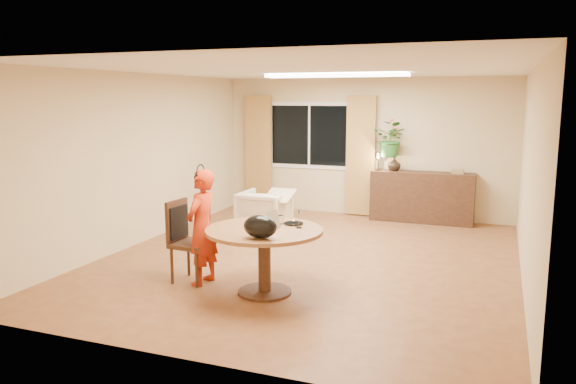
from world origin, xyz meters
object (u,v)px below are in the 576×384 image
(dining_chair, at_px, (192,242))
(child, at_px, (202,227))
(dining_table, at_px, (264,243))
(armchair, at_px, (264,212))
(sideboard, at_px, (422,197))

(dining_chair, distance_m, child, 0.25)
(dining_table, distance_m, child, 0.84)
(dining_table, relative_size, child, 0.96)
(armchair, bearing_deg, dining_chair, 94.33)
(dining_table, bearing_deg, dining_chair, 175.84)
(armchair, bearing_deg, child, 97.62)
(dining_table, distance_m, dining_chair, 1.00)
(dining_table, bearing_deg, armchair, 113.17)
(child, height_order, armchair, child)
(dining_table, relative_size, dining_chair, 1.34)
(dining_table, height_order, child, child)
(child, xyz_separation_m, armchair, (-0.32, 2.65, -0.35))
(dining_chair, bearing_deg, armchair, 97.00)
(dining_table, height_order, sideboard, sideboard)
(dining_chair, bearing_deg, dining_table, -0.78)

